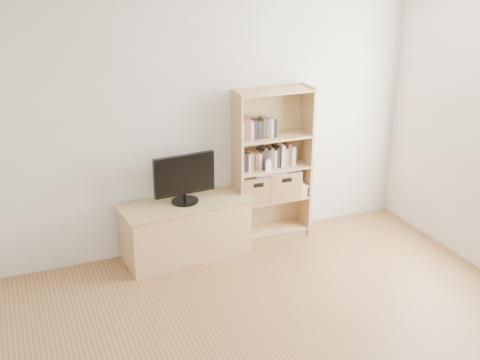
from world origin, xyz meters
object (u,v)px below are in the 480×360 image
television (184,179)px  basket_left (253,188)px  bookshelf (273,165)px  tv_stand (186,230)px  baby_monitor (268,166)px  basket_right (281,183)px  laptop (270,172)px

television → basket_left: 0.82m
bookshelf → television: size_ratio=2.62×
tv_stand → television: (0.00, 0.00, 0.56)m
bookshelf → baby_monitor: 0.13m
basket_left → basket_right: size_ratio=0.96×
basket_left → laptop: 0.24m
tv_stand → baby_monitor: baby_monitor is taller
basket_right → baby_monitor: bearing=-155.2°
baby_monitor → laptop: size_ratio=0.34×
tv_stand → basket_left: 0.84m
tv_stand → baby_monitor: (0.90, -0.00, 0.57)m
tv_stand → basket_left: size_ratio=3.59×
television → basket_right: 1.12m
basket_right → laptop: (-0.14, -0.01, 0.15)m
basket_left → television: bearing=-172.2°
baby_monitor → basket_left: bearing=145.6°
tv_stand → basket_right: size_ratio=3.44×
television → tv_stand: bearing=0.0°
baby_monitor → basket_right: (0.19, 0.08, -0.25)m
bookshelf → baby_monitor: size_ratio=15.11×
tv_stand → laptop: laptop is taller
bookshelf → laptop: bookshelf is taller
television → laptop: size_ratio=1.96×
bookshelf → television: bookshelf is taller
laptop → baby_monitor: bearing=-112.1°
basket_left → bookshelf: bearing=1.9°
television → basket_right: size_ratio=1.72×
tv_stand → bookshelf: 1.13m
basket_left → laptop: (0.18, -0.01, 0.16)m
tv_stand → baby_monitor: 1.07m
baby_monitor → basket_left: (-0.13, 0.09, -0.26)m
baby_monitor → laptop: baby_monitor is taller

